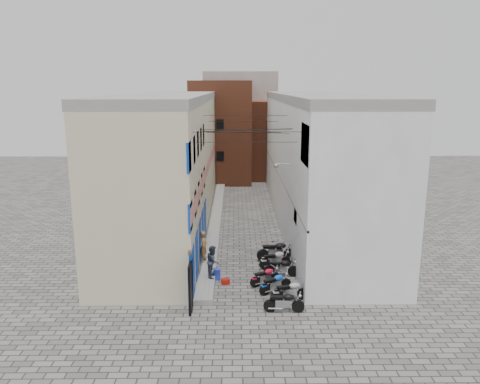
{
  "coord_description": "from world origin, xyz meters",
  "views": [
    {
      "loc": [
        -0.59,
        -19.13,
        9.54
      ],
      "look_at": [
        -0.29,
        9.53,
        3.0
      ],
      "focal_mm": 35.0,
      "sensor_mm": 36.0,
      "label": 1
    }
  ],
  "objects_px": {
    "motorcycle_a": "(284,301)",
    "water_jug_near": "(217,274)",
    "motorcycle_d": "(266,276)",
    "person_a": "(204,246)",
    "person_b": "(213,261)",
    "motorcycle_f": "(276,258)",
    "motorcycle_b": "(291,290)",
    "water_jug_far": "(216,273)",
    "red_crate": "(225,281)",
    "motorcycle_g": "(276,250)",
    "motorcycle_e": "(281,267)",
    "motorcycle_c": "(275,282)"
  },
  "relations": [
    {
      "from": "person_a",
      "to": "motorcycle_e",
      "type": "bearing_deg",
      "value": -102.19
    },
    {
      "from": "motorcycle_a",
      "to": "motorcycle_g",
      "type": "relative_size",
      "value": 0.81
    },
    {
      "from": "motorcycle_a",
      "to": "water_jug_near",
      "type": "relative_size",
      "value": 3.13
    },
    {
      "from": "motorcycle_g",
      "to": "motorcycle_d",
      "type": "bearing_deg",
      "value": -18.78
    },
    {
      "from": "motorcycle_b",
      "to": "person_a",
      "type": "relative_size",
      "value": 1.09
    },
    {
      "from": "water_jug_near",
      "to": "red_crate",
      "type": "bearing_deg",
      "value": -50.97
    },
    {
      "from": "person_b",
      "to": "motorcycle_b",
      "type": "bearing_deg",
      "value": -116.75
    },
    {
      "from": "person_b",
      "to": "motorcycle_a",
      "type": "bearing_deg",
      "value": -130.79
    },
    {
      "from": "motorcycle_e",
      "to": "motorcycle_c",
      "type": "bearing_deg",
      "value": -10.5
    },
    {
      "from": "motorcycle_f",
      "to": "water_jug_near",
      "type": "distance_m",
      "value": 3.45
    },
    {
      "from": "motorcycle_g",
      "to": "person_b",
      "type": "xyz_separation_m",
      "value": [
        -3.39,
        -2.75,
        0.42
      ]
    },
    {
      "from": "motorcycle_c",
      "to": "motorcycle_e",
      "type": "bearing_deg",
      "value": 135.14
    },
    {
      "from": "motorcycle_a",
      "to": "motorcycle_f",
      "type": "height_order",
      "value": "motorcycle_f"
    },
    {
      "from": "motorcycle_e",
      "to": "water_jug_near",
      "type": "height_order",
      "value": "motorcycle_e"
    },
    {
      "from": "motorcycle_e",
      "to": "person_b",
      "type": "relative_size",
      "value": 1.13
    },
    {
      "from": "water_jug_near",
      "to": "motorcycle_g",
      "type": "bearing_deg",
      "value": 38.52
    },
    {
      "from": "motorcycle_b",
      "to": "motorcycle_d",
      "type": "bearing_deg",
      "value": -162.24
    },
    {
      "from": "motorcycle_g",
      "to": "red_crate",
      "type": "relative_size",
      "value": 5.44
    },
    {
      "from": "motorcycle_a",
      "to": "motorcycle_d",
      "type": "distance_m",
      "value": 2.88
    },
    {
      "from": "motorcycle_b",
      "to": "water_jug_far",
      "type": "bearing_deg",
      "value": -139.55
    },
    {
      "from": "motorcycle_e",
      "to": "red_crate",
      "type": "height_order",
      "value": "motorcycle_e"
    },
    {
      "from": "person_a",
      "to": "motorcycle_d",
      "type": "bearing_deg",
      "value": -120.6
    },
    {
      "from": "person_b",
      "to": "motorcycle_d",
      "type": "bearing_deg",
      "value": -95.72
    },
    {
      "from": "motorcycle_b",
      "to": "person_a",
      "type": "distance_m",
      "value": 6.07
    },
    {
      "from": "motorcycle_a",
      "to": "red_crate",
      "type": "bearing_deg",
      "value": -136.21
    },
    {
      "from": "water_jug_near",
      "to": "person_b",
      "type": "bearing_deg",
      "value": -132.89
    },
    {
      "from": "motorcycle_e",
      "to": "water_jug_far",
      "type": "bearing_deg",
      "value": -83.77
    },
    {
      "from": "motorcycle_b",
      "to": "motorcycle_a",
      "type": "bearing_deg",
      "value": -32.85
    },
    {
      "from": "motorcycle_d",
      "to": "water_jug_near",
      "type": "distance_m",
      "value": 2.51
    },
    {
      "from": "motorcycle_e",
      "to": "motorcycle_b",
      "type": "bearing_deg",
      "value": 6.08
    },
    {
      "from": "motorcycle_b",
      "to": "person_a",
      "type": "height_order",
      "value": "person_a"
    },
    {
      "from": "motorcycle_d",
      "to": "person_b",
      "type": "height_order",
      "value": "person_b"
    },
    {
      "from": "motorcycle_c",
      "to": "motorcycle_g",
      "type": "relative_size",
      "value": 0.81
    },
    {
      "from": "motorcycle_g",
      "to": "water_jug_near",
      "type": "distance_m",
      "value": 4.11
    },
    {
      "from": "person_a",
      "to": "water_jug_near",
      "type": "height_order",
      "value": "person_a"
    },
    {
      "from": "motorcycle_d",
      "to": "water_jug_far",
      "type": "height_order",
      "value": "motorcycle_d"
    },
    {
      "from": "person_a",
      "to": "red_crate",
      "type": "relative_size",
      "value": 4.18
    },
    {
      "from": "motorcycle_b",
      "to": "water_jug_near",
      "type": "relative_size",
      "value": 3.24
    },
    {
      "from": "motorcycle_g",
      "to": "person_a",
      "type": "relative_size",
      "value": 1.3
    },
    {
      "from": "motorcycle_b",
      "to": "red_crate",
      "type": "distance_m",
      "value": 3.56
    },
    {
      "from": "motorcycle_a",
      "to": "motorcycle_b",
      "type": "relative_size",
      "value": 0.97
    },
    {
      "from": "motorcycle_f",
      "to": "red_crate",
      "type": "distance_m",
      "value": 3.38
    },
    {
      "from": "motorcycle_c",
      "to": "motorcycle_g",
      "type": "xyz_separation_m",
      "value": [
        0.39,
        4.08,
        0.12
      ]
    },
    {
      "from": "motorcycle_c",
      "to": "person_b",
      "type": "xyz_separation_m",
      "value": [
        -3.0,
        1.34,
        0.54
      ]
    },
    {
      "from": "motorcycle_a",
      "to": "motorcycle_d",
      "type": "xyz_separation_m",
      "value": [
        -0.61,
        2.82,
        -0.02
      ]
    },
    {
      "from": "water_jug_far",
      "to": "person_b",
      "type": "bearing_deg",
      "value": -111.76
    },
    {
      "from": "motorcycle_b",
      "to": "water_jug_far",
      "type": "height_order",
      "value": "motorcycle_b"
    },
    {
      "from": "motorcycle_d",
      "to": "water_jug_far",
      "type": "bearing_deg",
      "value": -136.57
    },
    {
      "from": "motorcycle_a",
      "to": "person_a",
      "type": "xyz_separation_m",
      "value": [
        -3.78,
        5.44,
        0.58
      ]
    },
    {
      "from": "motorcycle_d",
      "to": "motorcycle_a",
      "type": "bearing_deg",
      "value": -14.56
    }
  ]
}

